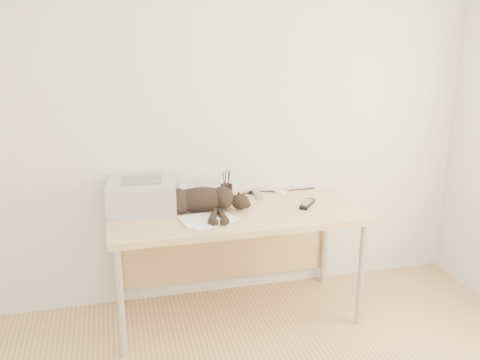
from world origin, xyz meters
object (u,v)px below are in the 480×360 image
object	(u,v)px
cat	(198,201)
mouse	(280,190)
desk	(233,226)
pen_cup	(226,192)
mug	(187,193)
printer	(142,195)

from	to	relation	value
cat	mouse	world-z (taller)	cat
desk	mouse	distance (m)	0.46
desk	pen_cup	distance (m)	0.23
mug	mouse	bearing A→B (deg)	0.00
printer	mug	world-z (taller)	printer
mouse	cat	bearing A→B (deg)	-176.06
desk	mug	size ratio (longest dim) A/B	14.43
pen_cup	mouse	world-z (taller)	pen_cup
printer	mug	xyz separation A→B (m)	(0.30, 0.11, -0.05)
mug	mouse	world-z (taller)	mug
mug	desk	bearing A→B (deg)	-35.67
printer	pen_cup	distance (m)	0.56
mug	pen_cup	distance (m)	0.27
desk	mug	distance (m)	0.38
mouse	mug	bearing A→B (deg)	163.08
printer	desk	bearing A→B (deg)	-8.36
cat	mouse	size ratio (longest dim) A/B	6.74
printer	cat	size ratio (longest dim) A/B	0.64
desk	mug	world-z (taller)	mug
desk	printer	xyz separation A→B (m)	(-0.57, 0.08, 0.23)
desk	mouse	world-z (taller)	mouse
mug	printer	bearing A→B (deg)	-159.87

